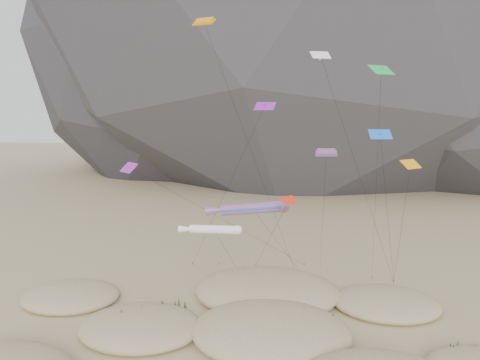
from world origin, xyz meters
name	(u,v)px	position (x,y,z in m)	size (l,w,h in m)	color
dunes	(233,337)	(-2.06, 3.89, 0.71)	(50.70, 37.85, 3.80)	#CCB789
dune_grass	(240,341)	(-1.33, 2.97, 0.86)	(41.32, 30.16, 1.50)	black
kite_stakes	(284,271)	(1.48, 23.56, 0.15)	(25.81, 7.19, 0.30)	#3F2D1E
rainbow_tube_kite	(249,208)	(-1.87, 13.49, 10.33)	(10.12, 11.12, 11.32)	orange
white_tube_kite	(211,229)	(-4.44, 6.12, 9.84)	(6.19, 17.60, 10.47)	white
orange_parafoil	(206,27)	(-6.61, 14.73, 29.16)	(10.85, 10.57, 30.10)	orange
multi_parafoil	(326,154)	(6.05, 15.26, 16.01)	(2.24, 11.70, 16.62)	red
delta_kites	(307,130)	(4.01, 11.69, 18.64)	(29.84, 21.40, 26.47)	white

